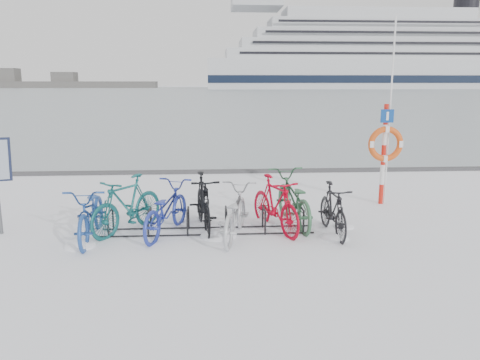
% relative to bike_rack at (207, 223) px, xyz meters
% --- Properties ---
extents(ground, '(900.00, 900.00, 0.00)m').
position_rel_bike_rack_xyz_m(ground, '(0.00, 0.00, -0.18)').
color(ground, white).
rests_on(ground, ground).
extents(ice_sheet, '(400.00, 298.00, 0.02)m').
position_rel_bike_rack_xyz_m(ice_sheet, '(0.00, 155.00, -0.17)').
color(ice_sheet, '#98A4AC').
rests_on(ice_sheet, ground).
extents(quay_edge, '(400.00, 0.25, 0.10)m').
position_rel_bike_rack_xyz_m(quay_edge, '(0.00, 5.90, -0.13)').
color(quay_edge, '#3F3F42').
rests_on(quay_edge, ground).
extents(bike_rack, '(4.00, 0.48, 0.46)m').
position_rel_bike_rack_xyz_m(bike_rack, '(0.00, 0.00, 0.00)').
color(bike_rack, black).
rests_on(bike_rack, ground).
extents(lifebuoy_station, '(0.81, 0.23, 4.20)m').
position_rel_bike_rack_xyz_m(lifebuoy_station, '(4.05, 1.83, 1.23)').
color(lifebuoy_station, red).
rests_on(lifebuoy_station, ground).
extents(cruise_ferry, '(149.88, 28.24, 49.24)m').
position_rel_bike_rack_xyz_m(cruise_ferry, '(72.94, 204.88, 13.23)').
color(cruise_ferry, white).
rests_on(cruise_ferry, ground).
extents(bike_0, '(0.78, 2.01, 1.04)m').
position_rel_bike_rack_xyz_m(bike_0, '(-2.08, -0.22, 0.34)').
color(bike_0, '#204590').
rests_on(bike_0, ground).
extents(bike_1, '(1.47, 1.80, 1.10)m').
position_rel_bike_rack_xyz_m(bike_1, '(-1.51, 0.16, 0.37)').
color(bike_1, '#145658').
rests_on(bike_1, ground).
extents(bike_2, '(1.22, 2.01, 1.00)m').
position_rel_bike_rack_xyz_m(bike_2, '(-0.77, -0.01, 0.32)').
color(bike_2, '#233296').
rests_on(bike_2, ground).
extents(bike_3, '(0.76, 1.90, 1.11)m').
position_rel_bike_rack_xyz_m(bike_3, '(-0.07, 0.25, 0.37)').
color(bike_3, black).
rests_on(bike_3, ground).
extents(bike_4, '(1.07, 1.98, 0.99)m').
position_rel_bike_rack_xyz_m(bike_4, '(0.50, -0.32, 0.31)').
color(bike_4, '#ADB1B5').
rests_on(bike_4, ground).
extents(bike_5, '(1.11, 1.87, 1.08)m').
position_rel_bike_rack_xyz_m(bike_5, '(1.30, 0.05, 0.36)').
color(bike_5, '#B6031C').
rests_on(bike_5, ground).
extents(bike_6, '(0.98, 2.15, 1.09)m').
position_rel_bike_rack_xyz_m(bike_6, '(1.71, 0.44, 0.36)').
color(bike_6, '#306140').
rests_on(bike_6, ground).
extents(bike_7, '(0.52, 1.65, 0.98)m').
position_rel_bike_rack_xyz_m(bike_7, '(2.35, -0.22, 0.31)').
color(bike_7, black).
rests_on(bike_7, ground).
extents(snow_drifts, '(5.40, 1.97, 0.24)m').
position_rel_bike_rack_xyz_m(snow_drifts, '(0.10, -0.07, -0.18)').
color(snow_drifts, white).
rests_on(snow_drifts, ground).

